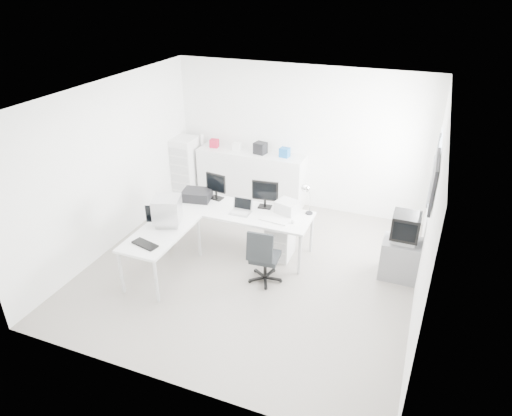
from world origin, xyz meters
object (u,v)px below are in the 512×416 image
at_px(office_chair, 265,254).
at_px(crt_tv, 405,228).
at_px(laptop, 240,207).
at_px(tv_cabinet, 400,259).
at_px(filing_cabinet, 186,168).
at_px(inkjet_printer, 197,195).
at_px(lcd_monitor_small, 216,186).
at_px(drawer_pedestal, 280,240).
at_px(main_desk, 240,230).
at_px(laser_printer, 287,207).
at_px(sideboard, 251,177).
at_px(crt_monitor, 167,212).
at_px(side_desk, 162,253).
at_px(lcd_monitor_large, 265,195).

height_order(office_chair, crt_tv, crt_tv).
bearing_deg(laptop, crt_tv, 5.17).
height_order(tv_cabinet, filing_cabinet, filing_cabinet).
bearing_deg(filing_cabinet, crt_tv, -17.01).
xyz_separation_m(inkjet_printer, lcd_monitor_small, (0.30, 0.15, 0.15)).
bearing_deg(tv_cabinet, drawer_pedestal, -176.48).
relative_size(lcd_monitor_small, filing_cabinet, 0.37).
xyz_separation_m(tv_cabinet, filing_cabinet, (-4.50, 1.38, 0.32)).
distance_m(main_desk, office_chair, 1.00).
bearing_deg(crt_tv, laser_printer, 178.40).
bearing_deg(sideboard, tv_cabinet, -26.98).
bearing_deg(crt_monitor, sideboard, 63.32).
relative_size(crt_monitor, filing_cabinet, 0.34).
bearing_deg(filing_cabinet, inkjet_printer, -54.41).
height_order(side_desk, tv_cabinet, side_desk).
bearing_deg(crt_tv, inkjet_printer, -178.88).
distance_m(laptop, filing_cabinet, 2.55).
bearing_deg(laser_printer, crt_tv, 14.57).
distance_m(lcd_monitor_small, filing_cabinet, 1.89).
bearing_deg(office_chair, laptop, 133.30).
xyz_separation_m(side_desk, laptop, (0.90, 1.00, 0.49)).
relative_size(drawer_pedestal, lcd_monitor_large, 1.31).
xyz_separation_m(sideboard, filing_cabinet, (-1.37, -0.21, 0.09)).
distance_m(lcd_monitor_large, laptop, 0.48).
xyz_separation_m(lcd_monitor_large, filing_cabinet, (-2.23, 1.29, -0.34)).
bearing_deg(main_desk, inkjet_printer, 173.29).
distance_m(side_desk, laser_printer, 2.13).
bearing_deg(sideboard, main_desk, -73.84).
distance_m(side_desk, lcd_monitor_small, 1.51).
relative_size(main_desk, office_chair, 2.57).
distance_m(drawer_pedestal, laser_printer, 0.58).
height_order(main_desk, inkjet_printer, inkjet_printer).
bearing_deg(lcd_monitor_large, crt_tv, -8.65).
bearing_deg(filing_cabinet, laser_printer, -26.70).
distance_m(drawer_pedestal, crt_monitor, 1.91).
xyz_separation_m(laser_printer, filing_cabinet, (-2.63, 1.32, -0.21)).
height_order(laptop, crt_tv, crt_tv).
relative_size(drawer_pedestal, crt_tv, 1.20).
relative_size(main_desk, laser_printer, 6.99).
height_order(side_desk, crt_tv, crt_tv).
bearing_deg(sideboard, laser_printer, -50.70).
xyz_separation_m(lcd_monitor_large, sideboard, (-0.86, 1.51, -0.43)).
xyz_separation_m(laptop, laser_printer, (0.70, 0.32, -0.01)).
relative_size(laser_printer, crt_monitor, 0.79).
bearing_deg(laser_printer, lcd_monitor_small, -165.15).
relative_size(side_desk, crt_tv, 2.80).
height_order(tv_cabinet, sideboard, sideboard).
bearing_deg(tv_cabinet, side_desk, -159.91).
xyz_separation_m(lcd_monitor_large, crt_monitor, (-1.20, -1.10, -0.01)).
height_order(lcd_monitor_small, crt_tv, lcd_monitor_small).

